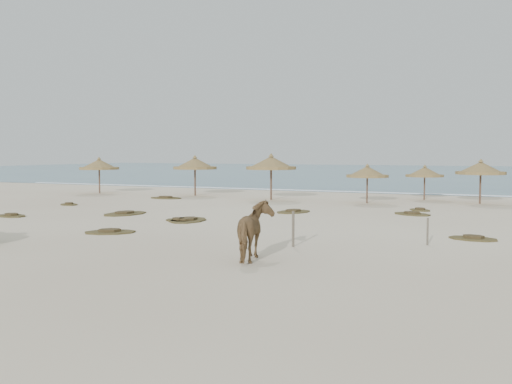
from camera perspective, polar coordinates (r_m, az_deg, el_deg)
ground at (r=23.72m, az=-6.05°, el=-3.99°), size 160.00×160.00×0.00m
ocean at (r=96.05m, az=17.20°, el=1.86°), size 200.00×100.00×0.01m
foam_line at (r=47.87m, az=9.88°, el=0.01°), size 70.00×0.60×0.01m
palapa_0 at (r=47.23m, az=-15.42°, el=2.63°), size 4.04×4.04×2.93m
palapa_1 at (r=43.28m, az=-6.13°, el=2.79°), size 4.04×4.04×3.08m
palapa_2 at (r=39.26m, az=1.52°, el=2.86°), size 4.18×4.18×3.23m
palapa_3 at (r=37.37m, az=11.07°, el=1.94°), size 3.36×3.36×2.57m
palapa_4 at (r=41.01m, az=16.52°, el=1.89°), size 2.84×2.84×2.44m
palapa_5 at (r=38.97m, az=21.56°, el=2.18°), size 3.43×3.43×2.88m
horse at (r=17.34m, az=-0.07°, el=-3.93°), size 1.51×2.30×1.79m
fence_post_near at (r=19.86m, az=3.74°, el=-3.71°), size 0.12×0.12×1.25m
fence_post_far at (r=21.08m, az=16.78°, el=-3.80°), size 0.07×0.07×0.97m
scrub_0 at (r=31.80m, az=-23.26°, el=-2.16°), size 2.09×1.61×0.16m
scrub_1 at (r=31.00m, az=-12.97°, el=-2.09°), size 2.09×2.88×0.16m
scrub_2 at (r=27.50m, az=-7.76°, el=-2.79°), size 1.89×1.65×0.16m
scrub_3 at (r=31.25m, az=3.76°, el=-1.95°), size 2.13×2.63×0.16m
scrub_4 at (r=23.04m, az=20.90°, el=-4.34°), size 1.96×1.44×0.16m
scrub_6 at (r=41.09m, az=-9.02°, el=-0.57°), size 2.63×1.83×0.16m
scrub_7 at (r=31.11m, az=15.34°, el=-2.11°), size 2.50×2.17×0.16m
scrub_8 at (r=37.38m, az=-18.20°, el=-1.16°), size 1.79×1.58×0.16m
scrub_9 at (r=27.50m, az=-6.80°, el=-2.78°), size 1.93×2.68×0.16m
scrub_10 at (r=33.41m, az=16.08°, el=-1.71°), size 1.72×1.83×0.16m
scrub_11 at (r=24.05m, az=-14.40°, el=-3.86°), size 2.48×2.23×0.16m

